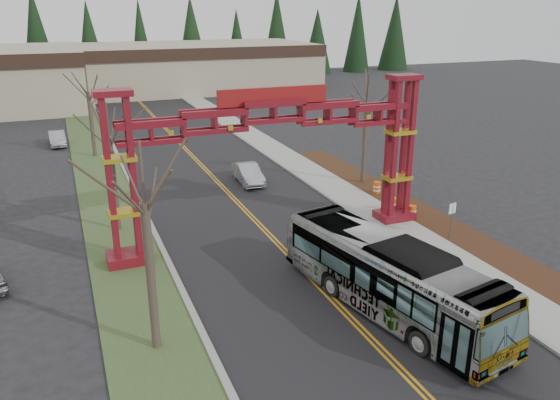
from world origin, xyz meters
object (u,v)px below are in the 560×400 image
transit_bus (389,276)px  silver_sedan (248,174)px  bare_tree_median_far (88,93)px  barrel_south (412,213)px  street_sign (452,214)px  barrel_mid (393,205)px  bare_tree_median_near (144,204)px  bare_tree_median_mid (109,139)px  retail_building_east (191,66)px  bare_tree_right_far (367,102)px  parked_car_far_a (57,139)px  barrel_north (377,188)px  gateway_arch (273,137)px

transit_bus → silver_sedan: size_ratio=2.71×
bare_tree_median_far → barrel_south: bare_tree_median_far is taller
street_sign → barrel_mid: size_ratio=2.23×
street_sign → barrel_mid: street_sign is taller
bare_tree_median_near → bare_tree_median_mid: 12.81m
retail_building_east → bare_tree_right_far: size_ratio=4.63×
silver_sedan → barrel_south: 13.00m
transit_bus → barrel_south: bearing=38.7°
bare_tree_median_near → street_sign: (17.25, 4.26, -4.36)m
bare_tree_median_near → barrel_mid: bare_tree_median_near is taller
bare_tree_median_mid → bare_tree_median_far: (0.00, 18.20, 0.09)m
parked_car_far_a → barrel_north: (20.64, -23.92, -0.21)m
bare_tree_median_near → gateway_arch: bearing=45.0°
silver_sedan → bare_tree_median_far: bearing=132.1°
bare_tree_median_far → barrel_north: 25.94m
bare_tree_median_far → bare_tree_median_near: bearing=-90.0°
bare_tree_median_mid → barrel_south: size_ratio=8.23×
gateway_arch → bare_tree_median_mid: gateway_arch is taller
parked_car_far_a → bare_tree_median_mid: 24.50m
bare_tree_median_mid → barrel_mid: size_ratio=7.62×
barrel_north → parked_car_far_a: bearing=130.8°
bare_tree_median_mid → bare_tree_median_far: size_ratio=0.97×
transit_bus → bare_tree_right_far: 18.74m
retail_building_east → barrel_north: retail_building_east is taller
bare_tree_median_mid → barrel_mid: 17.82m
transit_bus → street_sign: 9.07m
transit_bus → silver_sedan: bearing=78.0°
transit_bus → street_sign: (7.45, 5.18, -0.04)m
bare_tree_median_mid → barrel_south: 18.55m
street_sign → bare_tree_median_mid: bearing=153.6°
bare_tree_median_near → parked_car_far_a: bearing=94.7°
parked_car_far_a → barrel_south: bearing=-57.8°
retail_building_east → barrel_north: size_ratio=40.99×
gateway_arch → transit_bus: size_ratio=1.55×
bare_tree_median_near → barrel_mid: 19.83m
gateway_arch → bare_tree_median_mid: bearing=149.0°
barrel_mid → barrel_north: 3.65m
silver_sedan → gateway_arch: bearing=-98.4°
bare_tree_median_far → bare_tree_right_far: bare_tree_right_far is taller
barrel_mid → parked_car_far_a: bearing=125.7°
gateway_arch → bare_tree_median_mid: size_ratio=2.41×
parked_car_far_a → street_sign: bearing=-60.6°
silver_sedan → bare_tree_right_far: (7.89, -3.34, 5.40)m
transit_bus → barrel_south: size_ratio=12.75×
transit_bus → barrel_north: transit_bus is taller
retail_building_east → bare_tree_median_mid: size_ratio=5.03×
gateway_arch → bare_tree_median_far: gateway_arch is taller
parked_car_far_a → bare_tree_median_far: bearing=-64.5°
bare_tree_median_mid → street_sign: (17.25, -8.55, -3.94)m
parked_car_far_a → barrel_north: 31.59m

